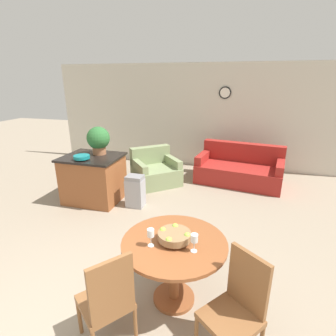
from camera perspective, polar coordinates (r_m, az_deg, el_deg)
wall_back at (r=7.17m, az=6.23°, el=11.10°), size 8.00×0.09×2.70m
dining_table at (r=2.86m, az=1.36°, el=-18.44°), size 1.08×1.08×0.74m
dining_chair_near_left at (r=2.56m, az=-12.94°, el=-25.98°), size 0.59×0.59×0.98m
dining_chair_near_right at (r=2.53m, az=14.91°, el=-26.82°), size 0.59×0.59×0.98m
fruit_bowl at (r=2.73m, az=1.37°, el=-14.49°), size 0.34×0.34×0.13m
wine_glass_left at (r=2.63m, az=-3.79°, el=-14.08°), size 0.07×0.07×0.19m
wine_glass_right at (r=2.56m, az=5.75°, el=-15.11°), size 0.07×0.07×0.19m
kitchen_island at (r=5.34m, az=-15.87°, el=-2.16°), size 1.08×0.91×0.91m
teal_bowl at (r=5.00m, az=-18.28°, el=2.28°), size 0.29×0.29×0.08m
potted_plant at (r=5.24m, az=-14.91°, el=6.06°), size 0.44×0.44×0.54m
trash_bin at (r=4.98m, az=-7.14°, el=-5.03°), size 0.32×0.26×0.61m
couch at (r=6.32m, az=15.26°, el=-0.38°), size 2.01×1.26×0.87m
armchair at (r=6.05m, az=-2.79°, el=-0.79°), size 1.30×1.30×0.80m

